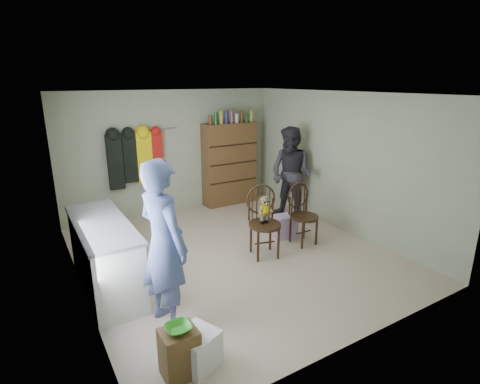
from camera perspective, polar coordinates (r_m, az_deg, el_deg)
ground_plane at (r=6.10m, az=-1.05°, el=-9.40°), size 5.00×5.00×0.00m
room_walls at (r=6.04m, az=-3.68°, el=6.14°), size 5.00×5.00×5.00m
counter at (r=5.29m, az=-19.90°, el=-9.09°), size 0.64×1.86×0.94m
stool at (r=3.85m, az=-9.20°, el=-23.04°), size 0.34×0.29×0.48m
bowl at (r=3.68m, az=-9.40°, el=-19.81°), size 0.24×0.24×0.06m
plastic_tub at (r=3.96m, az=-6.59°, el=-22.71°), size 0.49×0.48×0.36m
chair_front at (r=5.85m, az=3.61°, el=-3.75°), size 0.61×0.61×1.13m
chair_far at (r=6.40m, az=9.43°, el=-2.96°), size 0.46×0.46×1.03m
striped_bag at (r=6.69m, az=6.85°, el=-5.20°), size 0.43×0.36×0.40m
person_left at (r=4.20m, az=-11.56°, el=-7.89°), size 0.63×0.80×1.93m
person_right at (r=7.36m, az=7.80°, el=2.70°), size 0.94×1.07×1.84m
dresser at (r=8.28m, az=-1.59°, el=4.41°), size 1.20×0.39×2.08m
coat_rack at (r=7.51m, az=-15.90°, el=5.09°), size 1.42×0.12×1.09m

